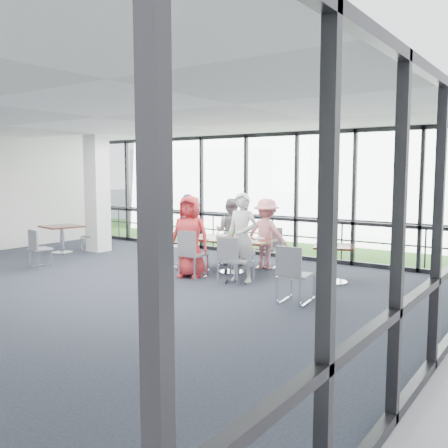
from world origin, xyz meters
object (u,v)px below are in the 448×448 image
Objects in this scene: chair_spare_la at (40,249)px; main_table at (232,245)px; chair_main_fl at (231,246)px; chair_main_end at (180,247)px; diner_near_right at (242,237)px; diner_near_left at (190,236)px; chair_main_nl at (194,254)px; side_table_left at (62,230)px; structural_column at (97,194)px; chair_main_nr at (236,261)px; chair_main_fr at (267,249)px; chair_spare_lb at (92,236)px; diner_end at (189,231)px; diner_far_right at (266,234)px; side_table_right at (334,252)px; chair_spare_r at (296,275)px; diner_far_left at (231,232)px.

main_table is at bearing 36.31° from chair_spare_la.
chair_main_fl is 1.23m from chair_main_end.
diner_near_left is at bearing -172.41° from diner_near_right.
chair_main_nl is 1.26m from chair_main_end.
structural_column is at bearing 57.63° from side_table_left.
chair_main_nr is (0.01, -0.21, -0.44)m from diner_near_right.
chair_main_nr reaches higher than chair_main_fr.
chair_spare_la reaches higher than chair_spare_lb.
diner_end is (4.15, 0.35, 0.21)m from side_table_left.
diner_end is 1.95× the size of chair_spare_la.
diner_far_right is 0.94× the size of diner_end.
diner_near_left reaches higher than chair_main_fl.
chair_spare_r is at bearing -87.33° from side_table_right.
side_table_left is 4.92m from chair_main_nl.
side_table_right is 3.62m from chair_main_end.
main_table is 1.15m from diner_end.
diner_near_right is (0.66, -0.61, 0.28)m from main_table.
chair_spare_la is at bearing 26.47° from diner_far_left.
side_table_right is at bearing 14.75° from chair_main_nr.
diner_end is at bearing 150.52° from chair_spare_r.
diner_near_right reaches higher than chair_main_nl.
diner_near_left is 1.80× the size of chair_spare_r.
diner_near_right is at bearing 68.92° from chair_main_end.
chair_spare_la is (1.34, -1.61, -0.21)m from side_table_left.
diner_near_left reaches higher than diner_far_right.
structural_column is at bearing 146.91° from diner_near_left.
chair_spare_la is (-4.34, -2.87, -0.37)m from diner_far_right.
chair_spare_lb is at bearing 4.11° from chair_main_fl.
chair_main_end is (-3.59, -0.45, -0.15)m from side_table_right.
diner_far_left is (-0.07, 1.62, -0.07)m from diner_near_left.
structural_column is at bearing 3.79° from diner_far_right.
main_table is 4.45m from chair_spare_la.
diner_near_right is at bearing -148.84° from side_table_right.
chair_main_fr is at bearing 96.54° from diner_near_right.
main_table is 2.11× the size of chair_main_fr.
main_table is 2.01× the size of chair_main_end.
chair_main_nl is 1.07× the size of chair_main_nr.
structural_column is at bearing 168.75° from main_table.
chair_spare_r reaches higher than chair_main_end.
diner_end is 1.91× the size of chair_main_fr.
chair_spare_la is (-3.56, -1.19, -0.05)m from chair_main_nl.
structural_column is 4.36m from chair_main_fl.
side_table_right is 1.89m from diner_far_right.
main_table is 0.95m from diner_far_left.
diner_end reaches higher than main_table.
chair_main_nr is at bearing -93.02° from diner_near_right.
side_table_right is at bearing 6.90° from diner_near_left.
diner_far_left is 1.69× the size of chair_main_end.
side_table_left is 1.33× the size of chair_spare_lb.
chair_spare_lb is 0.85× the size of chair_spare_r.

